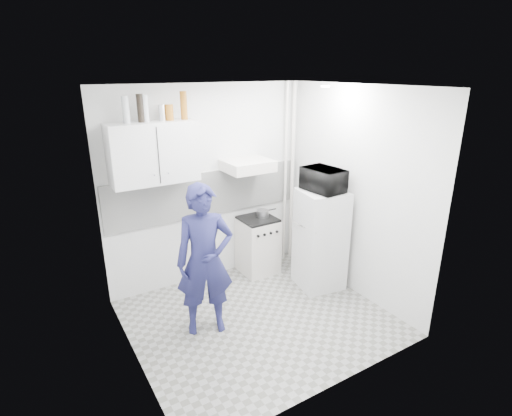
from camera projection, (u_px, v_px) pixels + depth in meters
floor at (258, 318)px, 4.66m from camera, size 2.80×2.80×0.00m
ceiling at (259, 86)px, 3.80m from camera, size 2.80×2.80×0.00m
wall_back at (209, 186)px, 5.24m from camera, size 2.80×0.00×2.80m
wall_left at (125, 242)px, 3.54m from camera, size 0.00×2.60×2.60m
wall_right at (355, 194)px, 4.92m from camera, size 0.00×2.60×2.60m
person at (205, 261)px, 4.22m from camera, size 0.71×0.57×1.68m
stove at (258, 246)px, 5.64m from camera, size 0.49×0.49×0.78m
fridge at (320, 239)px, 5.19m from camera, size 0.63×0.63×1.32m
stove_top at (258, 219)px, 5.50m from camera, size 0.47×0.47×0.03m
saucepan at (263, 213)px, 5.54m from camera, size 0.17×0.17×0.09m
microwave at (324, 180)px, 4.92m from camera, size 0.55×0.39×0.29m
bottle_b at (126, 110)px, 4.26m from camera, size 0.07×0.07×0.29m
bottle_c at (140, 108)px, 4.33m from camera, size 0.07×0.07×0.30m
bottle_d at (145, 109)px, 4.36m from camera, size 0.07×0.07×0.29m
canister_a at (162, 113)px, 4.47m from camera, size 0.07×0.07×0.18m
canister_b at (169, 112)px, 4.51m from camera, size 0.09×0.09×0.18m
bottle_e at (184, 105)px, 4.58m from camera, size 0.08×0.08×0.32m
upper_cabinet at (153, 153)px, 4.55m from camera, size 1.00×0.35×0.70m
range_hood at (248, 165)px, 5.17m from camera, size 0.60×0.50×0.14m
backsplash at (209, 194)px, 5.26m from camera, size 2.74×0.03×0.60m
pipe_a at (292, 174)px, 5.81m from camera, size 0.05×0.05×2.60m
pipe_b at (285, 175)px, 5.76m from camera, size 0.04×0.04×2.60m
ceiling_spot_fixture at (325, 86)px, 4.47m from camera, size 0.10×0.10×0.02m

